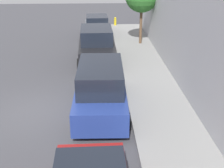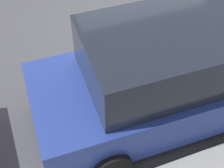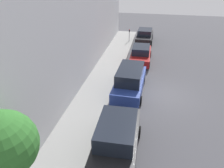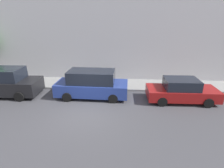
# 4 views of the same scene
# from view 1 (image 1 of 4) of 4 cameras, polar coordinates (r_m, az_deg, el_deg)

# --- Properties ---
(ground_plane) EXTENTS (60.00, 60.00, 0.00)m
(ground_plane) POSITION_cam_1_polar(r_m,az_deg,el_deg) (12.70, -12.95, -4.95)
(ground_plane) COLOR #424247
(sidewalk) EXTENTS (2.51, 32.00, 0.15)m
(sidewalk) POSITION_cam_1_polar(r_m,az_deg,el_deg) (12.69, 8.70, -4.25)
(sidewalk) COLOR gray
(sidewalk) RESTS_ON ground_plane
(parked_minivan_third) EXTENTS (2.02, 4.95, 1.90)m
(parked_minivan_third) POSITION_cam_1_polar(r_m,az_deg,el_deg) (12.12, -2.10, -0.87)
(parked_minivan_third) COLOR navy
(parked_minivan_third) RESTS_ON ground_plane
(parked_suv_fourth) EXTENTS (2.09, 4.85, 1.98)m
(parked_suv_fourth) POSITION_cam_1_polar(r_m,az_deg,el_deg) (17.95, -2.85, 6.97)
(parked_suv_fourth) COLOR black
(parked_suv_fourth) RESTS_ON ground_plane
(parked_sedan_fifth) EXTENTS (1.93, 4.55, 1.54)m
(parked_sedan_fifth) POSITION_cam_1_polar(r_m,az_deg,el_deg) (23.97, -2.75, 10.41)
(parked_sedan_fifth) COLOR #4C5156
(parked_sedan_fifth) RESTS_ON ground_plane
(fire_hydrant) EXTENTS (0.20, 0.20, 0.69)m
(fire_hydrant) POSITION_cam_1_polar(r_m,az_deg,el_deg) (27.25, 0.59, 11.41)
(fire_hydrant) COLOR gold
(fire_hydrant) RESTS_ON sidewalk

